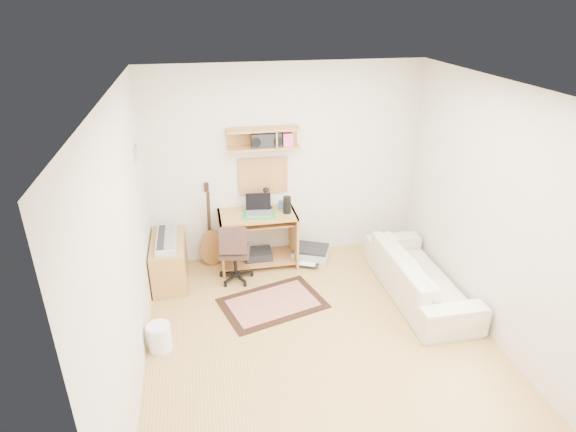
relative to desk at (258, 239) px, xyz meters
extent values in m
cube|color=tan|center=(0.42, -1.73, -0.38)|extent=(3.60, 4.00, 0.01)
cube|color=white|center=(0.42, -1.73, 2.23)|extent=(3.60, 4.00, 0.01)
cube|color=beige|center=(0.42, 0.28, 0.93)|extent=(3.60, 0.01, 2.60)
cube|color=beige|center=(-1.38, -1.73, 0.93)|extent=(0.01, 4.00, 2.60)
cube|color=beige|center=(2.23, -1.73, 0.93)|extent=(0.01, 4.00, 2.60)
cube|color=#B2813F|center=(0.12, 0.15, 1.32)|extent=(0.90, 0.25, 0.26)
cube|color=tan|center=(0.12, 0.25, 0.79)|extent=(0.64, 0.03, 0.49)
cube|color=#4C8CBF|center=(-1.36, -0.23, 1.34)|extent=(0.02, 0.20, 0.15)
cylinder|color=black|center=(0.38, -0.05, 0.49)|extent=(0.10, 0.10, 0.23)
cylinder|color=#2E558C|center=(0.33, 0.10, 0.43)|extent=(0.08, 0.08, 0.11)
cube|color=black|center=(0.16, 0.15, 1.30)|extent=(0.37, 0.17, 0.19)
cube|color=tan|center=(0.04, -0.94, -0.37)|extent=(1.33, 1.07, 0.02)
cube|color=#B2813F|center=(-1.16, -0.18, -0.10)|extent=(0.40, 0.90, 0.55)
cube|color=#B2B5BA|center=(-1.16, -0.18, 0.21)|extent=(0.24, 0.76, 0.07)
cylinder|color=white|center=(-1.23, -1.50, -0.23)|extent=(0.26, 0.26, 0.29)
cube|color=#A5A8AA|center=(0.72, -0.02, -0.29)|extent=(0.58, 0.53, 0.18)
imported|color=beige|center=(1.80, -1.09, -0.01)|extent=(0.54, 1.86, 0.73)
camera|label=1|loc=(-0.68, -5.56, 2.94)|focal=29.72mm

